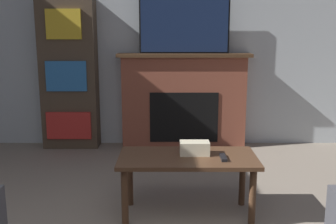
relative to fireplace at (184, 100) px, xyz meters
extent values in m
cube|color=silver|center=(-0.37, 0.14, 0.79)|extent=(5.82, 0.06, 2.70)
cube|color=brown|center=(0.00, 0.00, -0.02)|extent=(1.46, 0.22, 1.08)
cube|color=black|center=(0.00, -0.11, -0.19)|extent=(0.81, 0.01, 0.59)
cube|color=#4C331E|center=(0.00, -0.02, 0.54)|extent=(1.56, 0.28, 0.04)
cube|color=black|center=(0.00, -0.02, 0.88)|extent=(1.04, 0.03, 0.64)
cube|color=#19284C|center=(0.00, -0.03, 0.88)|extent=(1.00, 0.01, 0.60)
cube|color=brown|center=(-0.04, -1.86, -0.11)|extent=(1.02, 0.50, 0.03)
cylinder|color=brown|center=(-0.49, -2.05, -0.34)|extent=(0.05, 0.05, 0.44)
cylinder|color=brown|center=(0.41, -2.05, -0.34)|extent=(0.05, 0.05, 0.44)
cylinder|color=brown|center=(-0.49, -1.67, -0.34)|extent=(0.05, 0.05, 0.44)
cylinder|color=brown|center=(0.41, -1.67, -0.34)|extent=(0.05, 0.05, 0.44)
cube|color=beige|center=(0.01, -1.82, -0.04)|extent=(0.22, 0.12, 0.10)
cube|color=black|center=(0.21, -1.92, -0.08)|extent=(0.04, 0.15, 0.02)
cube|color=#4C3D2D|center=(-1.35, -0.02, 0.31)|extent=(0.65, 0.26, 1.74)
cube|color=red|center=(-1.35, -0.16, -0.27)|extent=(0.52, 0.03, 0.32)
cube|color=#2D70B7|center=(-1.35, -0.16, 0.31)|extent=(0.46, 0.03, 0.34)
cube|color=gold|center=(-1.35, -0.16, 0.89)|extent=(0.39, 0.03, 0.33)
camera|label=1|loc=(-0.19, -4.63, 0.82)|focal=42.00mm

